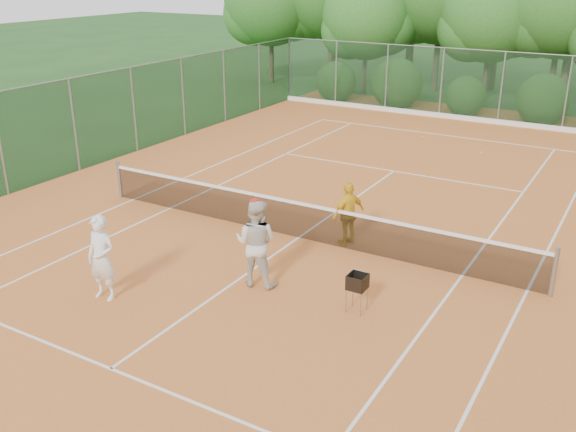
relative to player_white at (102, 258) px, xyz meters
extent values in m
plane|color=#1D4318|center=(1.89, 4.63, -0.91)|extent=(120.00, 120.00, 0.00)
cube|color=#CC6E2F|center=(1.89, 4.63, -0.90)|extent=(18.00, 36.00, 0.02)
cylinder|color=gray|center=(-4.05, 4.63, -0.34)|extent=(0.10, 0.10, 1.10)
cylinder|color=gray|center=(7.82, 4.63, -0.34)|extent=(0.10, 0.10, 1.10)
cube|color=black|center=(1.89, 4.63, -0.43)|extent=(11.87, 0.03, 0.86)
cube|color=white|center=(1.89, 4.63, 0.04)|extent=(11.87, 0.04, 0.07)
imported|color=white|center=(0.00, 0.00, 0.00)|extent=(0.68, 0.47, 1.77)
imported|color=beige|center=(2.33, 2.07, 0.06)|extent=(1.04, 0.88, 1.90)
ellipsoid|color=#B11E17|center=(2.33, 2.07, 0.97)|extent=(0.22, 0.22, 0.14)
imported|color=yellow|center=(3.08, 4.96, -0.10)|extent=(0.73, 0.99, 1.57)
cylinder|color=gray|center=(4.49, 1.92, -0.64)|extent=(0.02, 0.02, 0.50)
cylinder|color=gray|center=(4.80, 2.23, -0.64)|extent=(0.02, 0.02, 0.50)
cube|color=black|center=(4.64, 2.08, -0.24)|extent=(0.35, 0.35, 0.29)
sphere|color=#CCE134|center=(1.21, 15.71, -0.85)|extent=(0.07, 0.07, 0.07)
sphere|color=#BAD230|center=(0.67, 16.74, -0.85)|extent=(0.07, 0.07, 0.07)
sphere|color=yellow|center=(3.81, 14.61, -0.85)|extent=(0.07, 0.07, 0.07)
cube|color=white|center=(1.89, 16.51, -0.88)|extent=(11.03, 0.06, 0.01)
cube|color=white|center=(-3.60, 4.63, -0.88)|extent=(0.06, 23.77, 0.01)
cube|color=white|center=(7.37, 4.63, -0.88)|extent=(0.06, 23.77, 0.01)
cube|color=white|center=(-2.22, 4.63, -0.88)|extent=(0.06, 23.77, 0.01)
cube|color=white|center=(6.00, 4.63, -0.88)|extent=(0.06, 23.77, 0.01)
cube|color=white|center=(1.89, 11.03, -0.88)|extent=(8.23, 0.06, 0.01)
cube|color=white|center=(1.89, -1.77, -0.88)|extent=(8.23, 0.06, 0.01)
cube|color=white|center=(1.89, 4.63, -0.88)|extent=(0.06, 12.80, 0.01)
cube|color=#19381E|center=(1.89, 19.63, 0.61)|extent=(18.00, 0.02, 3.00)
cylinder|color=gray|center=(-7.11, 19.63, 0.61)|extent=(0.07, 0.07, 3.00)
cube|color=#19381E|center=(-7.11, 3.13, 0.61)|extent=(0.02, 33.00, 3.00)
cylinder|color=gray|center=(-7.11, 19.63, 0.61)|extent=(0.07, 0.07, 3.00)
cylinder|color=brown|center=(-10.61, 23.63, 0.97)|extent=(0.26, 0.26, 3.75)
cylinder|color=brown|center=(-7.61, 25.13, 1.29)|extent=(0.30, 0.30, 4.40)
cylinder|color=brown|center=(-4.61, 23.13, 0.69)|extent=(0.22, 0.22, 3.20)
sphere|color=#2D6321|center=(-4.61, 23.13, 3.06)|extent=(4.48, 4.48, 4.48)
cylinder|color=brown|center=(-1.61, 25.63, 1.34)|extent=(0.31, 0.31, 4.50)
cylinder|color=brown|center=(1.39, 24.13, 0.84)|extent=(0.24, 0.24, 3.50)
sphere|color=#2D6321|center=(1.39, 24.13, 3.43)|extent=(4.90, 4.90, 4.90)
cylinder|color=brown|center=(4.39, 24.63, 1.14)|extent=(0.28, 0.28, 4.10)
camera|label=1|loc=(9.05, -8.10, 5.45)|focal=40.00mm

